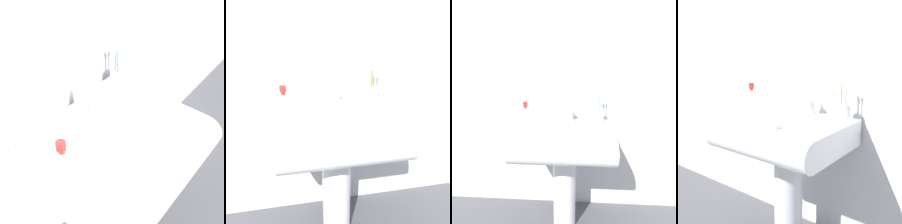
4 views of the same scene
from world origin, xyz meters
TOP-DOWN VIEW (x-y plane):
  - wall_back at (0.00, 0.28)m, footprint 5.00×0.05m
  - sink_pedestal at (0.00, 0.00)m, footprint 0.16×0.16m
  - sink_basin at (0.00, -0.06)m, footprint 0.63×0.55m
  - faucet at (0.03, 0.17)m, footprint 0.05×0.14m
  - toothbrush_cup at (0.25, 0.16)m, footprint 0.06×0.06m
  - soap_bottle at (-0.26, -0.01)m, footprint 0.05×0.05m
  - bar_soap at (0.05, -0.18)m, footprint 0.07×0.05m

SIDE VIEW (x-z plane):
  - sink_pedestal at x=0.00m, z-range 0.00..0.61m
  - sink_basin at x=0.00m, z-range 0.61..0.76m
  - bar_soap at x=0.05m, z-range 0.76..0.78m
  - toothbrush_cup at x=0.25m, z-range 0.70..0.91m
  - faucet at x=0.03m, z-range 0.76..0.85m
  - soap_bottle at x=-0.26m, z-range 0.74..0.92m
  - wall_back at x=0.00m, z-range 0.00..2.40m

